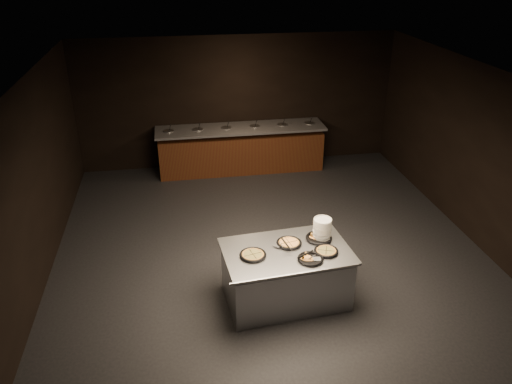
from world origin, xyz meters
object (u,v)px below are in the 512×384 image
(pan_cheese_whole, at_px, (289,243))
(pan_veggie_whole, at_px, (253,255))
(serving_counter, at_px, (286,276))
(plate_stack, at_px, (322,228))

(pan_cheese_whole, bearing_deg, pan_veggie_whole, -159.00)
(serving_counter, xyz_separation_m, pan_cheese_whole, (0.07, 0.14, 0.45))
(serving_counter, bearing_deg, pan_veggie_whole, -176.92)
(serving_counter, xyz_separation_m, pan_veggie_whole, (-0.48, -0.07, 0.45))
(serving_counter, distance_m, pan_cheese_whole, 0.48)
(serving_counter, height_order, pan_veggie_whole, pan_veggie_whole)
(pan_cheese_whole, bearing_deg, plate_stack, 11.26)
(pan_veggie_whole, bearing_deg, pan_cheese_whole, 21.00)
(plate_stack, xyz_separation_m, pan_veggie_whole, (-1.05, -0.31, -0.13))
(plate_stack, height_order, pan_veggie_whole, plate_stack)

